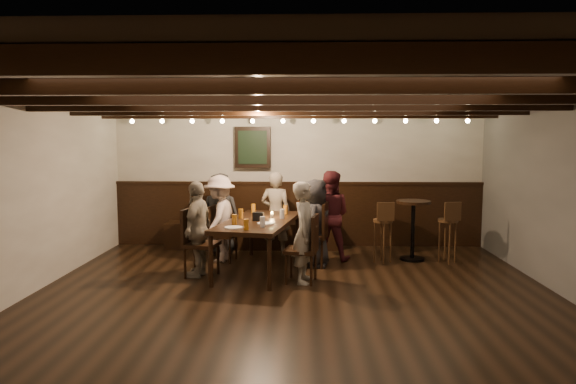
{
  "coord_description": "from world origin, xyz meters",
  "views": [
    {
      "loc": [
        0.1,
        -5.59,
        1.91
      ],
      "look_at": [
        -0.12,
        1.3,
        1.19
      ],
      "focal_mm": 32.0,
      "sensor_mm": 36.0,
      "label": 1
    }
  ],
  "objects_px": {
    "person_left_near": "(220,218)",
    "high_top_table": "(413,221)",
    "person_left_far": "(198,229)",
    "bar_stool_right": "(448,240)",
    "person_bench_left": "(220,214)",
    "bar_stool_left": "(383,240)",
    "chair_left_near": "(222,244)",
    "chair_right_far": "(302,262)",
    "person_bench_centre": "(276,213)",
    "person_bench_right": "(329,215)",
    "person_right_far": "(305,232)",
    "person_right_near": "(315,223)",
    "chair_left_far": "(200,256)",
    "dining_table": "(259,224)",
    "chair_right_near": "(313,247)"
  },
  "relations": [
    {
      "from": "person_bench_left",
      "to": "person_bench_right",
      "type": "bearing_deg",
      "value": 180.0
    },
    {
      "from": "chair_right_near",
      "to": "bar_stool_right",
      "type": "xyz_separation_m",
      "value": [
        2.07,
        0.27,
        0.06
      ]
    },
    {
      "from": "person_left_near",
      "to": "person_right_near",
      "type": "bearing_deg",
      "value": 90.0
    },
    {
      "from": "person_bench_centre",
      "to": "bar_stool_left",
      "type": "relative_size",
      "value": 1.44
    },
    {
      "from": "chair_right_near",
      "to": "person_right_far",
      "type": "xyz_separation_m",
      "value": [
        -0.13,
        -0.89,
        0.38
      ]
    },
    {
      "from": "person_bench_left",
      "to": "person_left_near",
      "type": "height_order",
      "value": "person_left_near"
    },
    {
      "from": "chair_left_far",
      "to": "person_bench_left",
      "type": "bearing_deg",
      "value": -172.4
    },
    {
      "from": "person_left_near",
      "to": "high_top_table",
      "type": "relative_size",
      "value": 1.43
    },
    {
      "from": "chair_left_near",
      "to": "chair_right_far",
      "type": "distance_m",
      "value": 1.7
    },
    {
      "from": "person_right_far",
      "to": "bar_stool_right",
      "type": "height_order",
      "value": "person_right_far"
    },
    {
      "from": "dining_table",
      "to": "high_top_table",
      "type": "bearing_deg",
      "value": 27.57
    },
    {
      "from": "chair_left_near",
      "to": "chair_right_far",
      "type": "bearing_deg",
      "value": 57.94
    },
    {
      "from": "person_left_far",
      "to": "chair_right_far",
      "type": "bearing_deg",
      "value": 90.0
    },
    {
      "from": "person_bench_left",
      "to": "person_left_far",
      "type": "distance_m",
      "value": 1.36
    },
    {
      "from": "person_bench_left",
      "to": "person_bench_centre",
      "type": "xyz_separation_m",
      "value": [
        0.91,
        -0.01,
        0.01
      ]
    },
    {
      "from": "dining_table",
      "to": "chair_left_far",
      "type": "relative_size",
      "value": 2.23
    },
    {
      "from": "dining_table",
      "to": "person_left_near",
      "type": "height_order",
      "value": "person_left_near"
    },
    {
      "from": "chair_right_far",
      "to": "dining_table",
      "type": "bearing_deg",
      "value": 57.96
    },
    {
      "from": "bar_stool_right",
      "to": "person_left_near",
      "type": "bearing_deg",
      "value": 168.49
    },
    {
      "from": "chair_left_far",
      "to": "person_bench_right",
      "type": "xyz_separation_m",
      "value": [
        1.83,
        1.04,
        0.41
      ]
    },
    {
      "from": "chair_right_near",
      "to": "person_bench_left",
      "type": "distance_m",
      "value": 1.72
    },
    {
      "from": "person_bench_right",
      "to": "person_right_far",
      "type": "xyz_separation_m",
      "value": [
        -0.39,
        -1.3,
        -0.03
      ]
    },
    {
      "from": "chair_left_far",
      "to": "person_right_far",
      "type": "xyz_separation_m",
      "value": [
        1.45,
        -0.26,
        0.38
      ]
    },
    {
      "from": "chair_right_near",
      "to": "person_left_far",
      "type": "xyz_separation_m",
      "value": [
        -1.61,
        -0.63,
        0.37
      ]
    },
    {
      "from": "dining_table",
      "to": "person_bench_centre",
      "type": "xyz_separation_m",
      "value": [
        0.19,
        1.03,
        0.01
      ]
    },
    {
      "from": "person_bench_centre",
      "to": "person_bench_right",
      "type": "relative_size",
      "value": 0.98
    },
    {
      "from": "person_bench_right",
      "to": "bar_stool_right",
      "type": "xyz_separation_m",
      "value": [
        1.81,
        -0.14,
        -0.35
      ]
    },
    {
      "from": "chair_left_near",
      "to": "person_bench_right",
      "type": "height_order",
      "value": "person_bench_right"
    },
    {
      "from": "person_bench_right",
      "to": "high_top_table",
      "type": "relative_size",
      "value": 1.49
    },
    {
      "from": "person_bench_left",
      "to": "bar_stool_left",
      "type": "xyz_separation_m",
      "value": [
        2.58,
        -0.51,
        -0.32
      ]
    },
    {
      "from": "bar_stool_left",
      "to": "person_bench_right",
      "type": "bearing_deg",
      "value": 159.88
    },
    {
      "from": "chair_right_far",
      "to": "person_bench_centre",
      "type": "xyz_separation_m",
      "value": [
        -0.44,
        1.6,
        0.41
      ]
    },
    {
      "from": "person_right_near",
      "to": "high_top_table",
      "type": "relative_size",
      "value": 1.39
    },
    {
      "from": "person_left_near",
      "to": "person_right_near",
      "type": "relative_size",
      "value": 1.03
    },
    {
      "from": "person_left_far",
      "to": "person_right_near",
      "type": "xyz_separation_m",
      "value": [
        1.64,
        0.62,
        -0.01
      ]
    },
    {
      "from": "person_bench_left",
      "to": "person_right_near",
      "type": "relative_size",
      "value": 1.03
    },
    {
      "from": "person_bench_centre",
      "to": "bar_stool_left",
      "type": "xyz_separation_m",
      "value": [
        1.67,
        -0.5,
        -0.33
      ]
    },
    {
      "from": "person_left_near",
      "to": "bar_stool_right",
      "type": "height_order",
      "value": "person_left_near"
    },
    {
      "from": "person_bench_centre",
      "to": "person_left_far",
      "type": "relative_size",
      "value": 1.03
    },
    {
      "from": "person_left_far",
      "to": "bar_stool_right",
      "type": "bearing_deg",
      "value": 113.84
    },
    {
      "from": "chair_left_near",
      "to": "bar_stool_right",
      "type": "bearing_deg",
      "value": 100.39
    },
    {
      "from": "chair_left_far",
      "to": "person_bench_right",
      "type": "height_order",
      "value": "person_bench_right"
    },
    {
      "from": "chair_left_near",
      "to": "person_bench_centre",
      "type": "relative_size",
      "value": 0.63
    },
    {
      "from": "person_bench_centre",
      "to": "person_bench_left",
      "type": "bearing_deg",
      "value": 9.46
    },
    {
      "from": "person_bench_right",
      "to": "bar_stool_left",
      "type": "xyz_separation_m",
      "value": [
        0.81,
        -0.19,
        -0.35
      ]
    },
    {
      "from": "person_right_near",
      "to": "high_top_table",
      "type": "bearing_deg",
      "value": -64.29
    },
    {
      "from": "chair_left_far",
      "to": "chair_right_far",
      "type": "xyz_separation_m",
      "value": [
        1.42,
        -0.25,
        -0.01
      ]
    },
    {
      "from": "person_bench_left",
      "to": "person_bench_centre",
      "type": "height_order",
      "value": "person_bench_centre"
    },
    {
      "from": "dining_table",
      "to": "chair_left_near",
      "type": "distance_m",
      "value": 0.94
    },
    {
      "from": "chair_left_far",
      "to": "person_right_far",
      "type": "height_order",
      "value": "person_right_far"
    }
  ]
}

